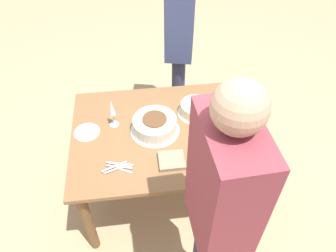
{
  "coord_description": "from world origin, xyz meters",
  "views": [
    {
      "loc": [
        -0.2,
        -1.59,
        2.38
      ],
      "look_at": [
        0.0,
        0.0,
        0.77
      ],
      "focal_mm": 35.0,
      "sensor_mm": 36.0,
      "label": 1
    }
  ],
  "objects_px": {
    "cake_front_chocolate": "(215,154)",
    "person_watching": "(180,27)",
    "person_cutting": "(219,206)",
    "cake_back_decorated": "(196,109)",
    "wine_glass_near": "(219,110)",
    "wine_glass_far": "(251,132)",
    "cake_center_white": "(155,125)",
    "wine_glass_extra": "(112,109)"
  },
  "relations": [
    {
      "from": "cake_back_decorated",
      "to": "wine_glass_near",
      "type": "relative_size",
      "value": 1.23
    },
    {
      "from": "cake_back_decorated",
      "to": "person_watching",
      "type": "bearing_deg",
      "value": 92.34
    },
    {
      "from": "person_cutting",
      "to": "cake_back_decorated",
      "type": "bearing_deg",
      "value": -8.55
    },
    {
      "from": "wine_glass_near",
      "to": "person_cutting",
      "type": "relative_size",
      "value": 0.12
    },
    {
      "from": "person_watching",
      "to": "wine_glass_far",
      "type": "bearing_deg",
      "value": 29.85
    },
    {
      "from": "cake_front_chocolate",
      "to": "wine_glass_far",
      "type": "height_order",
      "value": "wine_glass_far"
    },
    {
      "from": "wine_glass_far",
      "to": "person_cutting",
      "type": "bearing_deg",
      "value": -121.53
    },
    {
      "from": "cake_back_decorated",
      "to": "cake_center_white",
      "type": "bearing_deg",
      "value": -156.12
    },
    {
      "from": "cake_front_chocolate",
      "to": "wine_glass_far",
      "type": "bearing_deg",
      "value": 15.78
    },
    {
      "from": "cake_back_decorated",
      "to": "wine_glass_far",
      "type": "distance_m",
      "value": 0.48
    },
    {
      "from": "cake_center_white",
      "to": "wine_glass_extra",
      "type": "bearing_deg",
      "value": 161.94
    },
    {
      "from": "cake_center_white",
      "to": "wine_glass_far",
      "type": "distance_m",
      "value": 0.65
    },
    {
      "from": "person_watching",
      "to": "person_cutting",
      "type": "bearing_deg",
      "value": 9.97
    },
    {
      "from": "cake_back_decorated",
      "to": "wine_glass_far",
      "type": "xyz_separation_m",
      "value": [
        0.29,
        -0.36,
        0.09
      ]
    },
    {
      "from": "person_cutting",
      "to": "wine_glass_near",
      "type": "bearing_deg",
      "value": -17.59
    },
    {
      "from": "cake_back_decorated",
      "to": "wine_glass_near",
      "type": "height_order",
      "value": "wine_glass_near"
    },
    {
      "from": "cake_center_white",
      "to": "person_watching",
      "type": "distance_m",
      "value": 0.89
    },
    {
      "from": "wine_glass_near",
      "to": "person_cutting",
      "type": "bearing_deg",
      "value": -104.66
    },
    {
      "from": "person_cutting",
      "to": "wine_glass_far",
      "type": "bearing_deg",
      "value": -34.46
    },
    {
      "from": "cake_front_chocolate",
      "to": "person_watching",
      "type": "height_order",
      "value": "person_watching"
    },
    {
      "from": "cake_front_chocolate",
      "to": "wine_glass_far",
      "type": "distance_m",
      "value": 0.27
    },
    {
      "from": "wine_glass_near",
      "to": "person_watching",
      "type": "distance_m",
      "value": 0.83
    },
    {
      "from": "wine_glass_far",
      "to": "person_cutting",
      "type": "height_order",
      "value": "person_cutting"
    },
    {
      "from": "cake_center_white",
      "to": "person_cutting",
      "type": "distance_m",
      "value": 0.94
    },
    {
      "from": "cake_center_white",
      "to": "cake_back_decorated",
      "type": "xyz_separation_m",
      "value": [
        0.32,
        0.14,
        -0.01
      ]
    },
    {
      "from": "cake_center_white",
      "to": "cake_front_chocolate",
      "type": "height_order",
      "value": "cake_center_white"
    },
    {
      "from": "person_cutting",
      "to": "cake_center_white",
      "type": "bearing_deg",
      "value": 11.3
    },
    {
      "from": "cake_front_chocolate",
      "to": "person_watching",
      "type": "distance_m",
      "value": 1.13
    },
    {
      "from": "cake_front_chocolate",
      "to": "person_watching",
      "type": "bearing_deg",
      "value": 93.8
    },
    {
      "from": "cake_front_chocolate",
      "to": "wine_glass_near",
      "type": "xyz_separation_m",
      "value": [
        0.08,
        0.29,
        0.11
      ]
    },
    {
      "from": "wine_glass_near",
      "to": "wine_glass_far",
      "type": "xyz_separation_m",
      "value": [
        0.17,
        -0.22,
        -0.01
      ]
    },
    {
      "from": "cake_front_chocolate",
      "to": "cake_back_decorated",
      "type": "height_order",
      "value": "cake_back_decorated"
    },
    {
      "from": "wine_glass_near",
      "to": "person_watching",
      "type": "height_order",
      "value": "person_watching"
    },
    {
      "from": "wine_glass_extra",
      "to": "person_watching",
      "type": "height_order",
      "value": "person_watching"
    },
    {
      "from": "cake_front_chocolate",
      "to": "wine_glass_far",
      "type": "relative_size",
      "value": 1.55
    },
    {
      "from": "cake_back_decorated",
      "to": "person_watching",
      "type": "relative_size",
      "value": 0.15
    },
    {
      "from": "person_cutting",
      "to": "person_watching",
      "type": "height_order",
      "value": "person_cutting"
    },
    {
      "from": "cake_front_chocolate",
      "to": "cake_back_decorated",
      "type": "xyz_separation_m",
      "value": [
        -0.05,
        0.43,
        0.01
      ]
    },
    {
      "from": "cake_center_white",
      "to": "cake_back_decorated",
      "type": "height_order",
      "value": "cake_center_white"
    },
    {
      "from": "cake_center_white",
      "to": "wine_glass_far",
      "type": "xyz_separation_m",
      "value": [
        0.61,
        -0.22,
        0.08
      ]
    },
    {
      "from": "person_cutting",
      "to": "person_watching",
      "type": "distance_m",
      "value": 1.65
    },
    {
      "from": "wine_glass_extra",
      "to": "cake_back_decorated",
      "type": "bearing_deg",
      "value": 4.5
    }
  ]
}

